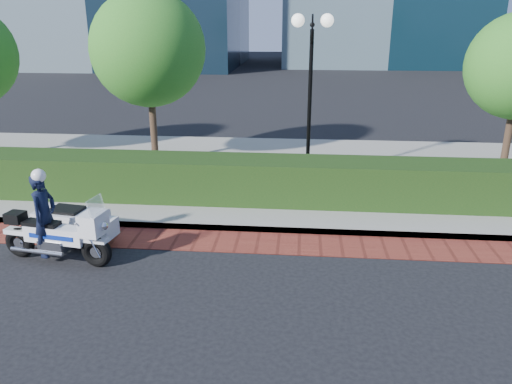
{
  "coord_description": "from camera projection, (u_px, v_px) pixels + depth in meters",
  "views": [
    {
      "loc": [
        0.79,
        -7.55,
        4.27
      ],
      "look_at": [
        -0.05,
        1.73,
        1.0
      ],
      "focal_mm": 35.0,
      "sensor_mm": 36.0,
      "label": 1
    }
  ],
  "objects": [
    {
      "name": "ground",
      "position": [
        250.0,
        280.0,
        8.58
      ],
      "size": [
        120.0,
        120.0,
        0.0
      ],
      "primitive_type": "plane",
      "color": "black",
      "rests_on": "ground"
    },
    {
      "name": "brick_strip",
      "position": [
        258.0,
        243.0,
        9.99
      ],
      "size": [
        60.0,
        1.0,
        0.01
      ],
      "primitive_type": "cube",
      "color": "maroon",
      "rests_on": "ground"
    },
    {
      "name": "sidewalk",
      "position": [
        271.0,
        173.0,
        14.19
      ],
      "size": [
        60.0,
        8.0,
        0.15
      ],
      "primitive_type": "cube",
      "color": "gray",
      "rests_on": "ground"
    },
    {
      "name": "hedge_main",
      "position": [
        265.0,
        180.0,
        11.75
      ],
      "size": [
        18.0,
        1.2,
        1.0
      ],
      "primitive_type": "cube",
      "color": "black",
      "rests_on": "sidewalk"
    },
    {
      "name": "lamppost",
      "position": [
        311.0,
        73.0,
        12.4
      ],
      "size": [
        1.02,
        0.7,
        4.21
      ],
      "color": "black",
      "rests_on": "sidewalk"
    },
    {
      "name": "tree_b",
      "position": [
        148.0,
        49.0,
        13.85
      ],
      "size": [
        3.2,
        3.2,
        4.89
      ],
      "color": "#332319",
      "rests_on": "sidewalk"
    },
    {
      "name": "police_motorcycle",
      "position": [
        61.0,
        224.0,
        9.34
      ],
      "size": [
        2.19,
        1.71,
        1.78
      ],
      "rotation": [
        0.0,
        0.0,
        -0.16
      ],
      "color": "black",
      "rests_on": "ground"
    }
  ]
}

